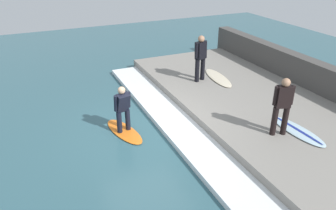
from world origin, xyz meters
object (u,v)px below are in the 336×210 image
Objects in this scene: surfer_waiting_near at (282,104)px; surfer_riding at (123,107)px; surfboard_waiting_far at (218,78)px; surfboard_riding at (124,131)px; surfer_waiting_far at (201,56)px; surfboard_waiting_near at (298,131)px.

surfer_riding is at bearing 145.99° from surfer_waiting_near.
surfer_riding is 4.54m from surfboard_waiting_far.
surfboard_riding is at bearing -158.01° from surfboard_waiting_far.
surfer_riding is at bearing -152.42° from surfer_waiting_far.
surfer_riding is 0.68× the size of surfboard_waiting_far.
surfer_waiting_far is at bearing 170.92° from surfboard_waiting_far.
surfboard_waiting_near is at bearing -91.82° from surfboard_waiting_far.
surfer_waiting_far is at bearing 90.36° from surfer_waiting_near.
surfer_riding is 0.82× the size of surfer_waiting_far.
surfboard_waiting_near is 1.08× the size of surfer_waiting_far.
surfer_riding is at bearing -158.01° from surfboard_waiting_far.
surfboard_riding is 4.11m from surfer_waiting_far.
surfboard_waiting_near reaches higher than surfboard_riding.
surfer_waiting_near is at bearing 166.77° from surfboard_waiting_near.
surfer_waiting_far reaches higher than surfer_waiting_near.
surfer_riding reaches higher than surfboard_waiting_near.
surfboard_waiting_far is (4.19, 1.69, 0.38)m from surfboard_riding.
surfboard_waiting_near is at bearing -31.52° from surfer_riding.
surfboard_riding is 1.13× the size of surfer_waiting_near.
surfer_waiting_near reaches higher than surfboard_waiting_far.
surfboard_waiting_near reaches higher than surfboard_waiting_far.
surfer_riding is 0.76× the size of surfboard_waiting_near.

